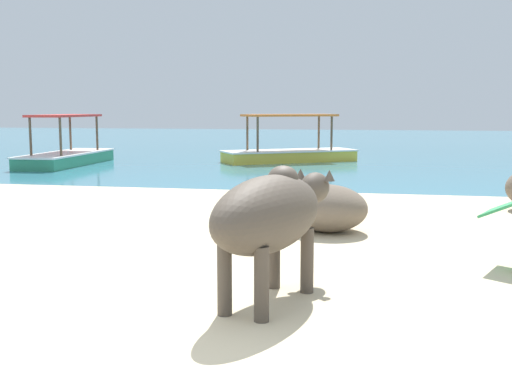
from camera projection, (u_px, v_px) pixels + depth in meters
sand_beach at (131, 330)px, 4.15m from camera, size 18.00×14.00×0.04m
water_surface at (343, 145)px, 25.54m from camera, size 60.00×36.00×0.03m
cow at (271, 214)px, 4.62m from camera, size 0.89×1.78×0.99m
shore_rock_medium at (327, 208)px, 7.36m from camera, size 1.29×1.26×0.55m
boat_yellow at (289, 152)px, 17.31m from camera, size 3.72×2.94×1.29m
boat_green at (67, 154)px, 16.32m from camera, size 1.30×3.71×1.29m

